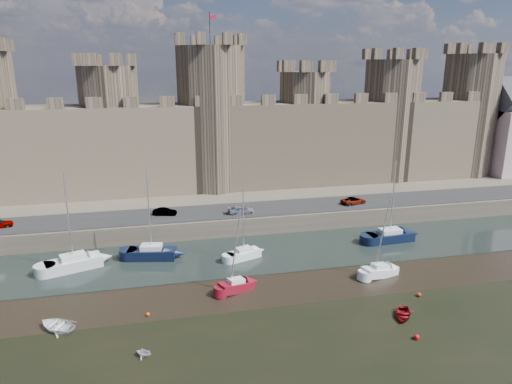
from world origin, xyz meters
TOP-DOWN VIEW (x-y plane):
  - water_channel at (0.00, 24.00)m, footprint 160.00×12.00m
  - quay at (0.00, 60.00)m, footprint 160.00×60.00m
  - road at (0.00, 34.00)m, footprint 160.00×7.00m
  - castle at (-0.64, 48.00)m, footprint 108.50×11.00m
  - car_1 at (-6.66, 34.02)m, footprint 3.43×1.83m
  - car_2 at (3.84, 32.42)m, footprint 3.76×1.58m
  - car_3 at (21.15, 33.33)m, footprint 4.25×2.70m
  - sailboat_0 at (-17.28, 24.13)m, footprint 6.53×4.28m
  - sailboat_1 at (-8.54, 25.18)m, footprint 5.95×3.21m
  - sailboat_2 at (2.29, 22.81)m, footprint 4.44×2.95m
  - sailboat_3 at (22.30, 24.13)m, footprint 6.33×2.79m
  - sailboat_4 at (-0.01, 15.08)m, footprint 4.10×2.90m
  - sailboat_5 at (16.20, 15.07)m, footprint 4.46×2.62m
  - dinghy_3 at (-9.25, 5.77)m, footprint 1.86×1.80m
  - dinghy_4 at (14.25, 6.63)m, footprint 3.24×3.53m
  - dinghy_6 at (-16.81, 11.50)m, footprint 4.20×3.95m
  - buoy_1 at (-8.96, 12.00)m, footprint 0.38×0.38m
  - buoy_3 at (17.92, 9.87)m, footprint 0.43×0.43m
  - buoy_5 at (13.57, 3.16)m, footprint 0.49×0.49m

SIDE VIEW (x-z plane):
  - water_channel at x=0.00m, z-range 0.00..0.08m
  - buoy_1 at x=-8.96m, z-range 0.00..0.38m
  - buoy_3 at x=17.92m, z-range 0.00..0.43m
  - buoy_5 at x=13.57m, z-range 0.00..0.49m
  - dinghy_4 at x=14.25m, z-range 0.00..0.60m
  - dinghy_6 at x=-16.81m, z-range 0.00..0.71m
  - dinghy_3 at x=-9.25m, z-range 0.00..0.75m
  - sailboat_5 at x=16.20m, z-range -3.84..5.18m
  - sailboat_4 at x=-0.01m, z-range -3.79..5.15m
  - sailboat_2 at x=2.29m, z-range -3.72..5.21m
  - sailboat_3 at x=22.30m, z-range -4.60..6.26m
  - sailboat_0 at x=-17.28m, z-range -4.83..6.56m
  - sailboat_1 at x=-8.54m, z-range -4.78..6.52m
  - quay at x=0.00m, z-range 0.00..2.50m
  - road at x=0.00m, z-range 2.50..2.60m
  - car_1 at x=-6.66m, z-range 2.50..3.57m
  - car_2 at x=3.84m, z-range 2.50..3.58m
  - car_3 at x=21.15m, z-range 2.50..3.59m
  - castle at x=-0.64m, z-range -2.83..26.17m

